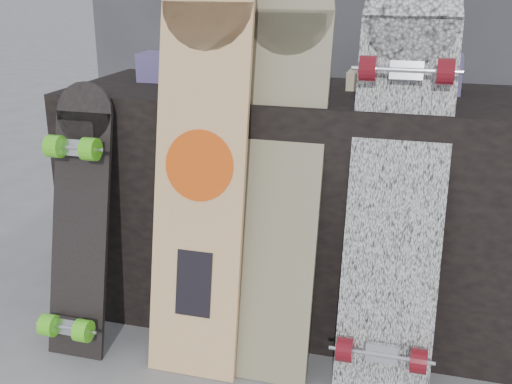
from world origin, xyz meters
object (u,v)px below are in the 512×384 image
(longboard_geisha, at_px, (201,159))
(longboard_celtic, at_px, (279,163))
(skateboard_dark, at_px, (78,220))
(vendor_table, at_px, (305,205))
(longboard_cascadia, at_px, (398,181))

(longboard_geisha, distance_m, longboard_celtic, 0.23)
(longboard_celtic, bearing_deg, longboard_geisha, -162.98)
(longboard_celtic, relative_size, skateboard_dark, 1.40)
(longboard_celtic, xyz_separation_m, skateboard_dark, (-0.62, -0.12, -0.20))
(vendor_table, distance_m, skateboard_dark, 0.77)
(longboard_cascadia, xyz_separation_m, skateboard_dark, (-0.96, -0.10, -0.18))
(vendor_table, xyz_separation_m, skateboard_dark, (-0.64, -0.43, 0.04))
(longboard_celtic, height_order, skateboard_dark, longboard_celtic)
(longboard_cascadia, bearing_deg, longboard_geisha, -175.17)
(longboard_geisha, height_order, longboard_cascadia, longboard_geisha)
(skateboard_dark, bearing_deg, vendor_table, 34.10)
(vendor_table, xyz_separation_m, longboard_cascadia, (0.33, -0.33, 0.22))
(longboard_celtic, distance_m, skateboard_dark, 0.66)
(vendor_table, xyz_separation_m, longboard_celtic, (-0.02, -0.31, 0.24))
(vendor_table, bearing_deg, skateboard_dark, -145.90)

